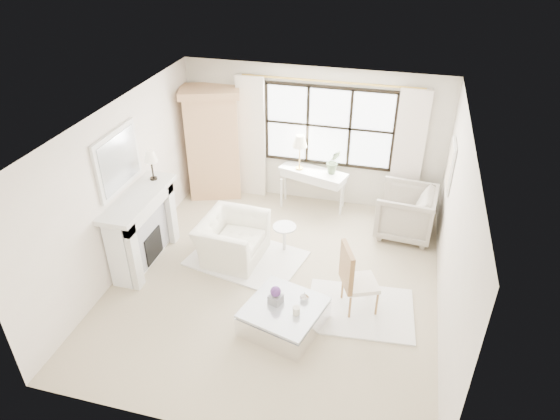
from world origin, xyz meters
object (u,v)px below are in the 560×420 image
(console_table, at_px, (313,189))
(coffee_table, at_px, (284,317))
(armoire, at_px, (213,142))
(club_armchair, at_px, (232,239))

(console_table, height_order, coffee_table, console_table)
(armoire, xyz_separation_m, console_table, (2.03, -0.03, -0.74))
(console_table, relative_size, club_armchair, 1.22)
(club_armchair, height_order, coffee_table, club_armchair)
(armoire, distance_m, console_table, 2.16)
(armoire, bearing_deg, club_armchair, -80.89)
(club_armchair, bearing_deg, coffee_table, -133.11)
(armoire, height_order, club_armchair, armoire)
(armoire, bearing_deg, console_table, -19.61)
(club_armchair, bearing_deg, armoire, 32.61)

